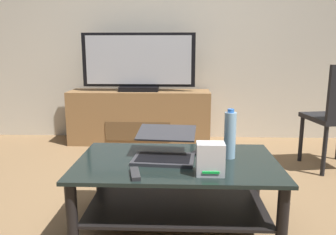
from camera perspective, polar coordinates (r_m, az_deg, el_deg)
The scene contains 10 objects.
ground_plane at distance 2.14m, azimuth -1.91°, elevation -17.56°, with size 7.68×7.68×0.00m, color olive.
back_wall at distance 4.02m, azimuth 0.25°, elevation 16.72°, with size 6.40×0.12×2.80m, color beige.
coffee_table at distance 2.02m, azimuth 1.50°, elevation -10.59°, with size 1.16×0.70×0.41m.
media_cabinet at distance 3.78m, azimuth -4.78°, elevation 0.12°, with size 1.54×0.41×0.58m.
television at distance 3.69m, azimuth -4.97°, elevation 9.08°, with size 1.22×0.20×0.62m.
laptop at distance 2.00m, azimuth -0.55°, elevation -5.18°, with size 0.38×0.40×0.16m.
router_box at distance 1.75m, azimuth 7.17°, elevation -6.95°, with size 0.14×0.10×0.17m.
water_bottle_near at distance 2.01m, azimuth 10.43°, elevation -2.90°, with size 0.07×0.07×0.29m.
cell_phone at distance 2.13m, azimuth 5.46°, elevation -5.75°, with size 0.07×0.14×0.01m, color black.
tv_remote at distance 1.75m, azimuth -5.58°, elevation -9.42°, with size 0.04×0.16×0.02m, color #2D2D30.
Camera 1 is at (0.14, -1.87, 1.05)m, focal length 36.07 mm.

